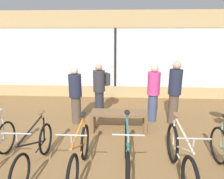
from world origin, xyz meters
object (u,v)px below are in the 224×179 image
customer_by_window (174,92)px  customer_near_bench (153,92)px  display_bench (119,116)px  customer_near_rack (76,95)px  bicycle_center_left (80,155)px  bicycle_center_right (127,154)px  customer_mid_floor (100,89)px  bicycle_right (180,158)px  bicycle_left (35,151)px

customer_by_window → customer_near_bench: (-0.54, 0.13, -0.07)m
display_bench → customer_near_rack: bearing=160.0°
customer_near_rack → customer_by_window: size_ratio=0.91×
display_bench → customer_by_window: 1.65m
display_bench → customer_by_window: customer_by_window is taller
bicycle_center_left → display_bench: bicycle_center_left is taller
bicycle_center_left → customer_near_rack: size_ratio=1.08×
bicycle_center_right → customer_mid_floor: (-0.76, 2.56, 0.46)m
bicycle_center_left → customer_near_bench: 2.86m
bicycle_center_left → customer_mid_floor: customer_mid_floor is taller
customer_mid_floor → customer_near_bench: (1.52, -0.26, -0.01)m
bicycle_right → bicycle_center_left: bearing=179.2°
customer_mid_floor → customer_near_bench: bearing=-9.9°
bicycle_center_left → customer_mid_floor: size_ratio=1.07×
bicycle_left → customer_by_window: 3.69m
bicycle_left → customer_near_bench: 3.34m
customer_near_rack → customer_near_bench: bearing=6.7°
bicycle_left → bicycle_right: 2.56m
bicycle_center_left → customer_by_window: size_ratio=0.98×
display_bench → customer_near_bench: 1.23m
display_bench → customer_near_rack: 1.32m
customer_by_window → customer_mid_floor: size_ratio=1.09×
bicycle_center_right → customer_by_window: bearing=59.0°
bicycle_center_right → display_bench: bicycle_center_right is taller
customer_by_window → bicycle_center_right: bearing=-121.0°
bicycle_center_right → customer_mid_floor: customer_mid_floor is taller
customer_near_bench → customer_by_window: bearing=-13.2°
bicycle_center_left → display_bench: size_ratio=1.22×
bicycle_right → customer_mid_floor: size_ratio=1.14×
display_bench → customer_near_bench: size_ratio=0.86×
customer_mid_floor → customer_near_bench: 1.54m
display_bench → customer_near_rack: size_ratio=0.89×
customer_by_window → display_bench: bearing=-159.6°
customer_mid_floor → customer_near_bench: customer_near_bench is taller
bicycle_left → customer_near_rack: size_ratio=1.09×
bicycle_center_left → customer_near_bench: bearing=55.8°
bicycle_left → bicycle_center_left: size_ratio=1.01×
bicycle_left → bicycle_center_left: bicycle_center_left is taller
customer_near_rack → customer_mid_floor: size_ratio=0.99×
bicycle_center_right → customer_near_bench: size_ratio=1.12×
bicycle_center_left → customer_near_rack: (-0.54, 2.09, 0.44)m
bicycle_center_right → bicycle_right: size_ratio=1.00×
bicycle_left → customer_mid_floor: customer_mid_floor is taller
bicycle_center_right → bicycle_right: bicycle_right is taller
bicycle_center_right → display_bench: size_ratio=1.30×
bicycle_center_left → customer_by_window: bearing=46.1°
customer_near_rack → bicycle_center_right: bearing=-56.4°
customer_by_window → customer_mid_floor: 2.10m
bicycle_left → customer_by_window: size_ratio=0.99×
bicycle_left → customer_mid_floor: 2.72m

